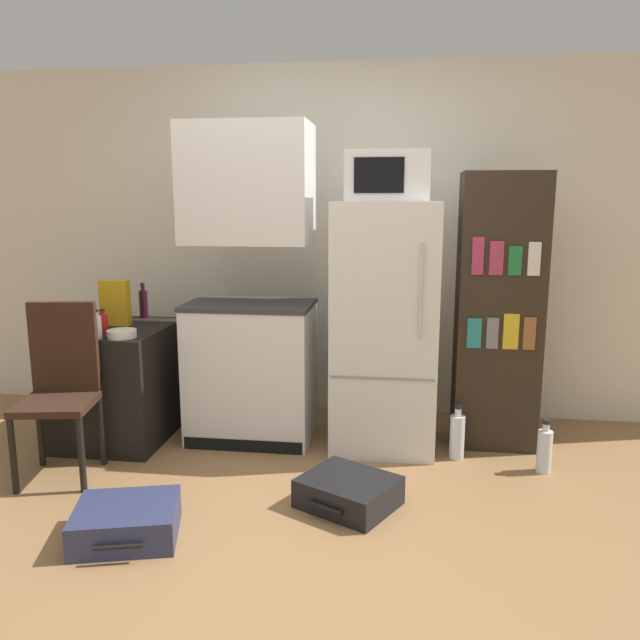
{
  "coord_description": "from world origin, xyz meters",
  "views": [
    {
      "loc": [
        0.52,
        -2.57,
        1.57
      ],
      "look_at": [
        0.05,
        0.85,
        0.9
      ],
      "focal_mm": 35.0,
      "sensor_mm": 36.0,
      "label": 1
    }
  ],
  "objects_px": {
    "refrigerator": "(385,327)",
    "bottle_ketchup_red": "(103,324)",
    "kitchen_hutch": "(250,297)",
    "bookshelf": "(498,312)",
    "side_table": "(117,382)",
    "suitcase_small_flat": "(127,522)",
    "bottle_olive_oil": "(116,306)",
    "bowl": "(122,334)",
    "bottle_milk_white": "(96,326)",
    "cereal_box": "(115,303)",
    "bottle_amber_beer": "(77,319)",
    "chair": "(61,377)",
    "microwave": "(388,176)",
    "water_bottle_middle": "(457,435)",
    "suitcase_large_flat": "(348,492)",
    "water_bottle_front": "(544,450)",
    "bottle_wine_dark": "(144,303)"
  },
  "relations": [
    {
      "from": "side_table",
      "to": "bottle_ketchup_red",
      "type": "height_order",
      "value": "bottle_ketchup_red"
    },
    {
      "from": "side_table",
      "to": "suitcase_small_flat",
      "type": "bearing_deg",
      "value": -63.55
    },
    {
      "from": "bottle_olive_oil",
      "to": "bowl",
      "type": "height_order",
      "value": "bottle_olive_oil"
    },
    {
      "from": "side_table",
      "to": "suitcase_large_flat",
      "type": "relative_size",
      "value": 1.36
    },
    {
      "from": "kitchen_hutch",
      "to": "cereal_box",
      "type": "xyz_separation_m",
      "value": [
        -0.9,
        -0.05,
        -0.05
      ]
    },
    {
      "from": "suitcase_small_flat",
      "to": "bottle_amber_beer",
      "type": "bearing_deg",
      "value": 110.83
    },
    {
      "from": "microwave",
      "to": "bottle_milk_white",
      "type": "bearing_deg",
      "value": -165.85
    },
    {
      "from": "bottle_milk_white",
      "to": "microwave",
      "type": "bearing_deg",
      "value": 14.15
    },
    {
      "from": "water_bottle_middle",
      "to": "bottle_milk_white",
      "type": "bearing_deg",
      "value": -173.07
    },
    {
      "from": "bottle_olive_oil",
      "to": "bottle_milk_white",
      "type": "relative_size",
      "value": 1.38
    },
    {
      "from": "bottle_milk_white",
      "to": "chair",
      "type": "height_order",
      "value": "chair"
    },
    {
      "from": "bottle_wine_dark",
      "to": "water_bottle_middle",
      "type": "height_order",
      "value": "bottle_wine_dark"
    },
    {
      "from": "microwave",
      "to": "bowl",
      "type": "xyz_separation_m",
      "value": [
        -1.57,
        -0.39,
        -0.93
      ]
    },
    {
      "from": "bottle_olive_oil",
      "to": "cereal_box",
      "type": "bearing_deg",
      "value": -64.58
    },
    {
      "from": "side_table",
      "to": "microwave",
      "type": "distance_m",
      "value": 2.21
    },
    {
      "from": "bottle_olive_oil",
      "to": "water_bottle_middle",
      "type": "relative_size",
      "value": 0.69
    },
    {
      "from": "suitcase_large_flat",
      "to": "water_bottle_front",
      "type": "xyz_separation_m",
      "value": [
        1.1,
        0.56,
        0.06
      ]
    },
    {
      "from": "suitcase_large_flat",
      "to": "refrigerator",
      "type": "bearing_deg",
      "value": 108.79
    },
    {
      "from": "chair",
      "to": "side_table",
      "type": "bearing_deg",
      "value": 73.91
    },
    {
      "from": "suitcase_small_flat",
      "to": "water_bottle_middle",
      "type": "xyz_separation_m",
      "value": [
        1.62,
        1.15,
        0.07
      ]
    },
    {
      "from": "chair",
      "to": "water_bottle_middle",
      "type": "relative_size",
      "value": 2.86
    },
    {
      "from": "water_bottle_middle",
      "to": "water_bottle_front",
      "type": "bearing_deg",
      "value": -15.63
    },
    {
      "from": "suitcase_small_flat",
      "to": "water_bottle_front",
      "type": "distance_m",
      "value": 2.34
    },
    {
      "from": "bookshelf",
      "to": "side_table",
      "type": "bearing_deg",
      "value": -174.85
    },
    {
      "from": "side_table",
      "to": "bottle_milk_white",
      "type": "relative_size",
      "value": 4.54
    },
    {
      "from": "bottle_milk_white",
      "to": "bottle_amber_beer",
      "type": "distance_m",
      "value": 0.27
    },
    {
      "from": "bottle_olive_oil",
      "to": "bottle_ketchup_red",
      "type": "bearing_deg",
      "value": -74.07
    },
    {
      "from": "microwave",
      "to": "chair",
      "type": "bearing_deg",
      "value": -160.01
    },
    {
      "from": "bottle_amber_beer",
      "to": "suitcase_small_flat",
      "type": "relative_size",
      "value": 0.34
    },
    {
      "from": "refrigerator",
      "to": "chair",
      "type": "distance_m",
      "value": 1.95
    },
    {
      "from": "bottle_milk_white",
      "to": "cereal_box",
      "type": "bearing_deg",
      "value": 99.65
    },
    {
      "from": "bottle_ketchup_red",
      "to": "water_bottle_front",
      "type": "relative_size",
      "value": 0.5
    },
    {
      "from": "refrigerator",
      "to": "bottle_amber_beer",
      "type": "relative_size",
      "value": 8.36
    },
    {
      "from": "bottle_ketchup_red",
      "to": "bowl",
      "type": "distance_m",
      "value": 0.17
    },
    {
      "from": "suitcase_large_flat",
      "to": "water_bottle_front",
      "type": "distance_m",
      "value": 1.23
    },
    {
      "from": "bottle_milk_white",
      "to": "side_table",
      "type": "bearing_deg",
      "value": 99.17
    },
    {
      "from": "bottle_wine_dark",
      "to": "bottle_milk_white",
      "type": "height_order",
      "value": "bottle_wine_dark"
    },
    {
      "from": "microwave",
      "to": "bottle_olive_oil",
      "type": "bearing_deg",
      "value": 176.35
    },
    {
      "from": "kitchen_hutch",
      "to": "bookshelf",
      "type": "bearing_deg",
      "value": 3.63
    },
    {
      "from": "suitcase_small_flat",
      "to": "water_bottle_middle",
      "type": "bearing_deg",
      "value": 20.51
    },
    {
      "from": "bookshelf",
      "to": "bottle_milk_white",
      "type": "xyz_separation_m",
      "value": [
        -2.42,
        -0.55,
        -0.05
      ]
    },
    {
      "from": "microwave",
      "to": "bookshelf",
      "type": "distance_m",
      "value": 1.11
    },
    {
      "from": "bottle_ketchup_red",
      "to": "suitcase_large_flat",
      "type": "bearing_deg",
      "value": -19.0
    },
    {
      "from": "bottle_ketchup_red",
      "to": "cereal_box",
      "type": "distance_m",
      "value": 0.31
    },
    {
      "from": "suitcase_large_flat",
      "to": "water_bottle_middle",
      "type": "height_order",
      "value": "water_bottle_middle"
    },
    {
      "from": "bookshelf",
      "to": "water_bottle_front",
      "type": "bearing_deg",
      "value": -60.59
    },
    {
      "from": "refrigerator",
      "to": "bottle_ketchup_red",
      "type": "height_order",
      "value": "refrigerator"
    },
    {
      "from": "bottle_ketchup_red",
      "to": "cereal_box",
      "type": "xyz_separation_m",
      "value": [
        -0.06,
        0.29,
        0.08
      ]
    },
    {
      "from": "bookshelf",
      "to": "chair",
      "type": "distance_m",
      "value": 2.67
    },
    {
      "from": "bottle_ketchup_red",
      "to": "bottle_milk_white",
      "type": "height_order",
      "value": "bottle_milk_white"
    }
  ]
}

